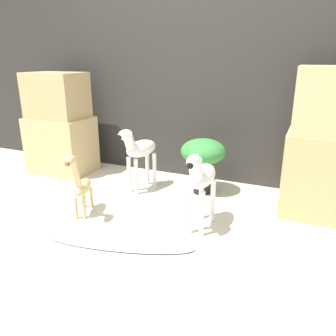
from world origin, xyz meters
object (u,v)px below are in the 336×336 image
at_px(zebra_right, 201,179).
at_px(giraffe_figurine, 80,184).
at_px(potted_palm_front, 203,154).
at_px(surfboard, 116,241).
at_px(zebra_left, 139,150).

distance_m(zebra_right, giraffe_figurine, 0.96).
bearing_deg(giraffe_figurine, potted_palm_front, 49.10).
bearing_deg(surfboard, giraffe_figurine, 152.23).
bearing_deg(zebra_right, potted_palm_front, 106.73).
relative_size(zebra_left, giraffe_figurine, 1.11).
height_order(zebra_right, giraffe_figurine, zebra_right).
relative_size(giraffe_figurine, surfboard, 0.51).
height_order(zebra_left, giraffe_figurine, zebra_left).
bearing_deg(zebra_left, zebra_right, -32.44).
xyz_separation_m(giraffe_figurine, potted_palm_front, (0.74, 0.85, 0.11)).
relative_size(zebra_left, potted_palm_front, 1.20).
bearing_deg(zebra_left, surfboard, -71.16).
height_order(giraffe_figurine, potted_palm_front, giraffe_figurine).
bearing_deg(potted_palm_front, surfboard, -103.17).
distance_m(zebra_right, potted_palm_front, 0.70).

